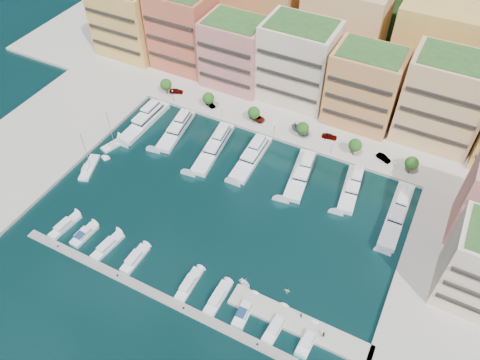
{
  "coord_description": "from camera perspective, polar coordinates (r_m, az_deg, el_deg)",
  "views": [
    {
      "loc": [
        39.97,
        -68.85,
        94.12
      ],
      "look_at": [
        1.75,
        5.33,
        6.0
      ],
      "focal_mm": 35.0,
      "sensor_mm": 36.0,
      "label": 1
    }
  ],
  "objects": [
    {
      "name": "sailboat_2",
      "position": [
        144.46,
        -15.13,
        4.15
      ],
      "size": [
        4.86,
        8.11,
        13.2
      ],
      "color": "silver",
      "rests_on": "ground"
    },
    {
      "name": "person_1",
      "position": [
        103.31,
        10.08,
        -18.03
      ],
      "size": [
        1.1,
        1.03,
        1.8
      ],
      "primitive_type": "imported",
      "rotation": [
        0.0,
        0.0,
        3.68
      ],
      "color": "#47382A",
      "rests_on": "finger_pier"
    },
    {
      "name": "cruiser_9",
      "position": [
        103.75,
        8.24,
        -18.81
      ],
      "size": [
        2.97,
        7.45,
        2.55
      ],
      "color": "silver",
      "rests_on": "ground"
    },
    {
      "name": "finger_pier",
      "position": [
        105.61,
        7.17,
        -17.16
      ],
      "size": [
        32.0,
        5.0,
        2.0
      ],
      "primitive_type": "cube",
      "color": "#9E998E",
      "rests_on": "ground"
    },
    {
      "name": "apartment_0",
      "position": [
        178.56,
        -13.58,
        18.41
      ],
      "size": [
        22.0,
        16.5,
        24.8
      ],
      "color": "#DFBC51",
      "rests_on": "north_quay"
    },
    {
      "name": "yacht_0",
      "position": [
        150.15,
        -11.37,
        7.29
      ],
      "size": [
        4.97,
        21.33,
        7.3
      ],
      "color": "silver",
      "rests_on": "ground"
    },
    {
      "name": "car_2",
      "position": [
        147.01,
        2.11,
        7.59
      ],
      "size": [
        5.73,
        3.6,
        1.47
      ],
      "primitive_type": "imported",
      "rotation": [
        0.0,
        0.0,
        1.34
      ],
      "color": "gray",
      "rests_on": "north_quay"
    },
    {
      "name": "car_3",
      "position": [
        143.53,
        7.4,
        6.09
      ],
      "size": [
        6.19,
        4.17,
        1.67
      ],
      "primitive_type": "imported",
      "rotation": [
        0.0,
        0.0,
        1.22
      ],
      "color": "gray",
      "rests_on": "north_quay"
    },
    {
      "name": "backblock_2",
      "position": [
        166.53,
        12.49,
        17.51
      ],
      "size": [
        26.0,
        18.0,
        30.0
      ],
      "primitive_type": "cube",
      "color": "tan",
      "rests_on": "north_quay"
    },
    {
      "name": "car_5",
      "position": [
        139.54,
        17.09,
        2.6
      ],
      "size": [
        4.65,
        3.16,
        1.45
      ],
      "primitive_type": "imported",
      "rotation": [
        0.0,
        0.0,
        1.16
      ],
      "color": "gray",
      "rests_on": "north_quay"
    },
    {
      "name": "lamppost_1",
      "position": [
        146.71,
        -2.26,
        8.53
      ],
      "size": [
        0.3,
        0.3,
        4.2
      ],
      "color": "black",
      "rests_on": "north_quay"
    },
    {
      "name": "tree_1",
      "position": [
        150.18,
        -3.87,
        9.92
      ],
      "size": [
        3.8,
        3.8,
        5.65
      ],
      "color": "#473323",
      "rests_on": "north_quay"
    },
    {
      "name": "yacht_2",
      "position": [
        138.3,
        -3.08,
        4.27
      ],
      "size": [
        7.13,
        23.12,
        7.3
      ],
      "color": "silver",
      "rests_on": "ground"
    },
    {
      "name": "cruiser_3",
      "position": [
        115.38,
        -12.71,
        -9.39
      ],
      "size": [
        2.77,
        8.48,
        2.55
      ],
      "color": "silver",
      "rests_on": "ground"
    },
    {
      "name": "yacht_1",
      "position": [
        145.31,
        -7.67,
        6.27
      ],
      "size": [
        7.28,
        19.86,
        7.3
      ],
      "color": "silver",
      "rests_on": "ground"
    },
    {
      "name": "cruiser_0",
      "position": [
        126.42,
        -20.58,
        -5.28
      ],
      "size": [
        3.4,
        9.29,
        2.55
      ],
      "color": "silver",
      "rests_on": "ground"
    },
    {
      "name": "apartment_5",
      "position": [
        144.83,
        23.54,
        8.92
      ],
      "size": [
        22.0,
        16.5,
        26.8
      ],
      "color": "tan",
      "rests_on": "north_quay"
    },
    {
      "name": "person_0",
      "position": [
        104.61,
        7.47,
        -16.02
      ],
      "size": [
        0.77,
        0.73,
        1.76
      ],
      "primitive_type": "imported",
      "rotation": [
        0.0,
        0.0,
        2.48
      ],
      "color": "#27314E",
      "rests_on": "finger_pier"
    },
    {
      "name": "tree_5",
      "position": [
        135.88,
        20.2,
        1.94
      ],
      "size": [
        3.8,
        3.8,
        5.65
      ],
      "color": "#473323",
      "rests_on": "north_quay"
    },
    {
      "name": "cruiser_1",
      "position": [
        122.96,
        -18.49,
        -6.39
      ],
      "size": [
        3.24,
        7.68,
        2.66
      ],
      "color": "silver",
      "rests_on": "ground"
    },
    {
      "name": "yacht_3",
      "position": [
        135.03,
        1.53,
        3.06
      ],
      "size": [
        5.51,
        20.13,
        7.3
      ],
      "color": "silver",
      "rests_on": "ground"
    },
    {
      "name": "north_quay",
      "position": [
        166.06,
        8.62,
        11.47
      ],
      "size": [
        220.0,
        64.0,
        2.0
      ],
      "primitive_type": "cube",
      "color": "#9E998E",
      "rests_on": "ground"
    },
    {
      "name": "yacht_6",
      "position": [
        127.35,
        18.7,
        -3.6
      ],
      "size": [
        4.73,
        23.56,
        7.3
      ],
      "color": "silver",
      "rests_on": "ground"
    },
    {
      "name": "backblock_3",
      "position": [
        162.89,
        22.73,
        14.27
      ],
      "size": [
        26.0,
        18.0,
        30.0
      ],
      "primitive_type": "cube",
      "color": "#DFBC51",
      "rests_on": "north_quay"
    },
    {
      "name": "ground",
      "position": [
        123.27,
        -1.86,
        -3.25
      ],
      "size": [
        400.0,
        400.0,
        0.0
      ],
      "primitive_type": "plane",
      "color": "black",
      "rests_on": "ground"
    },
    {
      "name": "car_1",
      "position": [
        152.79,
        -3.68,
        9.23
      ],
      "size": [
        4.45,
        3.05,
        1.39
      ],
      "primitive_type": "imported",
      "rotation": [
        0.0,
        0.0,
        1.15
      ],
      "color": "gray",
      "rests_on": "north_quay"
    },
    {
      "name": "car_4",
      "position": [
        142.74,
        10.86,
        5.27
      ],
      "size": [
        4.77,
        2.6,
        1.54
      ],
      "primitive_type": "imported",
      "rotation": [
        0.0,
        0.0,
        1.75
      ],
      "color": "gray",
      "rests_on": "north_quay"
    },
    {
      "name": "car_0",
      "position": [
        159.45,
        -7.75,
        10.7
      ],
      "size": [
        4.71,
        3.27,
        1.49
      ],
      "primitive_type": "imported",
      "rotation": [
        0.0,
        0.0,
        1.95
      ],
      "color": "gray",
      "rests_on": "north_quay"
    },
    {
      "name": "south_pontoon",
      "position": [
        110.52,
        -10.93,
        -13.26
      ],
      "size": [
        72.0,
        2.2,
        0.35
      ],
      "primitive_type": "cube",
      "color": "gray",
      "rests_on": "ground"
    },
    {
      "name": "tender_1",
      "position": [
        108.89,
        5.77,
        -13.26
      ],
      "size": [
        1.52,
        1.33,
        0.77
      ],
      "primitive_type": "imported",
      "rotation": [
        0.0,
        0.0,
        1.62
      ],
      "color": "beige",
      "rests_on": "ground"
    },
    {
      "name": "lamppost_0",
      "position": [
        154.71,
        -8.2,
        10.34
      ],
      "size": [
        0.3,
        0.3,
        4.2
      ],
      "color": "black",
      "rests_on": "north_quay"
    },
    {
      "name": "apartment_3",
      "position": [
        151.04,
        7.07,
        14.08
      ],
      "size": [
        22.0,
        16.5,
        25.8
      ],
      "color": "beige",
      "rests_on": "north_quay"
    },
    {
      "name": "apartment_4",
      "position": [
        145.37,
        14.89,
        10.88
      ],
      "size": [
        20.0,
        15.5,
        23.8
      ],
      "color": "#CE7E4D",
      "rests_on": "north_quay"
    },
    {
      "name": "cruiser_2",
      "position": [
        119.18,
        -15.85,
        -7.78
      ],
      "size": [
        3.71,
        9.41,
        2.55
      ],
      "color": "silver",
      "rests_on": "ground"
    },
    {
      "name": "cruiser_7",
      "position": [
        105.73,
        0.56,
        -15.67
      ],
      "size": [
        3.11,
        8.51,
        2.66
      ],
      "color": "silver",
      "rests_on": "ground"
    },
    {
      "name": "tree_0",
      "position": [
        157.67,
        -9.01,
        11.41
      ],
      "size": [
        3.8,
        3.8,
        5.65
      ],
      "color": "#473323",
      "rests_on": "north_quay"
    },
    {
      "name": "apartment_1",
      "position": [
        167.4,
        -6.95,
        17.75
      ],
      "size": [
        20.0,
        16.5,
        26.8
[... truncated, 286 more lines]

